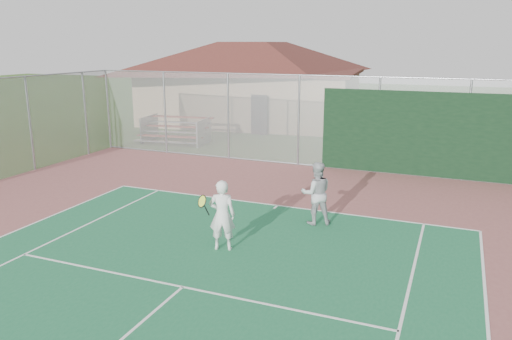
{
  "coord_description": "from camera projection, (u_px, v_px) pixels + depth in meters",
  "views": [
    {
      "loc": [
        4.7,
        -1.3,
        4.65
      ],
      "look_at": [
        -0.0,
        10.2,
        1.49
      ],
      "focal_mm": 35.0,
      "sensor_mm": 36.0,
      "label": 1
    }
  ],
  "objects": [
    {
      "name": "player_grey_back",
      "position": [
        316.0,
        194.0,
        13.03
      ],
      "size": [
        1.0,
        0.92,
        1.67
      ],
      "rotation": [
        0.0,
        0.0,
        3.59
      ],
      "color": "#A8ABAD",
      "rests_on": "ground"
    },
    {
      "name": "side_fence_left",
      "position": [
        30.0,
        124.0,
        18.48
      ],
      "size": [
        0.08,
        9.0,
        3.5
      ],
      "color": "gray",
      "rests_on": "ground"
    },
    {
      "name": "clubhouse",
      "position": [
        253.0,
        74.0,
        29.89
      ],
      "size": [
        13.89,
        10.0,
        5.64
      ],
      "rotation": [
        0.0,
        0.0,
        0.1
      ],
      "color": "tan",
      "rests_on": "ground"
    },
    {
      "name": "player_white_front",
      "position": [
        222.0,
        216.0,
        11.38
      ],
      "size": [
        0.9,
        0.79,
        1.66
      ],
      "rotation": [
        0.0,
        0.0,
        3.45
      ],
      "color": "silver",
      "rests_on": "ground"
    },
    {
      "name": "bleachers",
      "position": [
        175.0,
        129.0,
        24.07
      ],
      "size": [
        3.41,
        2.24,
        1.2
      ],
      "rotation": [
        0.0,
        0.0,
        0.15
      ],
      "color": "#9A3623",
      "rests_on": "ground"
    },
    {
      "name": "back_fence",
      "position": [
        380.0,
        128.0,
        18.08
      ],
      "size": [
        20.08,
        0.11,
        3.53
      ],
      "color": "gray",
      "rests_on": "ground"
    }
  ]
}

